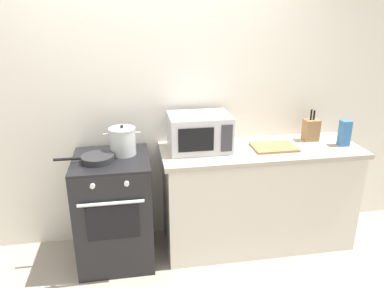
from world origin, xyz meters
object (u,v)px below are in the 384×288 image
frying_pan (97,158)px  microwave (199,132)px  stove (115,210)px  stock_pot (123,141)px  pasta_box (345,133)px  cutting_board (274,147)px  knife_block (311,130)px

frying_pan → microwave: 0.84m
frying_pan → microwave: microwave is taller
stove → stock_pot: (0.10, 0.08, 0.57)m
pasta_box → stove: bearing=179.2°
microwave → cutting_board: microwave is taller
stock_pot → cutting_board: bearing=-3.5°
stove → frying_pan: (-0.10, -0.05, 0.48)m
knife_block → frying_pan: bearing=-174.2°
stock_pot → knife_block: knife_block is taller
frying_pan → pasta_box: pasta_box is taller
microwave → pasta_box: bearing=-5.0°
stove → microwave: size_ratio=1.84×
pasta_box → frying_pan: bearing=-179.5°
frying_pan → knife_block: 1.86m
knife_block → cutting_board: bearing=-160.4°
frying_pan → cutting_board: bearing=1.9°
microwave → knife_block: size_ratio=1.77×
frying_pan → microwave: size_ratio=0.90×
stock_pot → cutting_board: size_ratio=0.82×
stock_pot → cutting_board: (1.25, -0.08, -0.10)m
stove → frying_pan: 0.50m
pasta_box → microwave: bearing=175.0°
pasta_box → stock_pot: bearing=176.8°
cutting_board → pasta_box: 0.62m
frying_pan → knife_block: bearing=5.8°
knife_block → pasta_box: bearing=-37.6°
stove → stock_pot: size_ratio=3.11×
frying_pan → pasta_box: (2.07, 0.02, 0.08)m
stock_pot → cutting_board: stock_pot is taller
stove → frying_pan: frying_pan is taller
stove → pasta_box: size_ratio=4.18×
stock_pot → microwave: 0.63m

